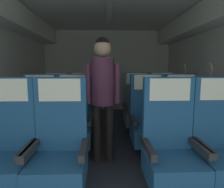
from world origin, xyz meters
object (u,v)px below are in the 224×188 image
at_px(seat_c_right_aisle, 162,109).
at_px(flight_attendant, 103,87).
at_px(seat_b_left_aisle, 74,124).
at_px(seat_c_right_window, 137,109).
at_px(seat_b_right_window, 148,123).
at_px(seat_a_right_window, 171,151).
at_px(seat_c_left_window, 56,110).
at_px(seat_a_left_aisle, 60,153).
at_px(seat_a_left_window, 6,153).
at_px(seat_b_right_aisle, 181,122).
at_px(seat_c_left_aisle, 83,110).
at_px(seat_a_right_aisle, 221,150).
at_px(seat_b_left_window, 40,124).

relative_size(seat_c_right_aisle, flight_attendant, 0.71).
relative_size(seat_b_left_aisle, seat_c_right_window, 1.00).
bearing_deg(seat_b_right_window, seat_b_left_aisle, -179.71).
height_order(seat_a_right_window, seat_c_left_window, same).
distance_m(seat_a_left_aisle, flight_attendant, 0.99).
bearing_deg(seat_c_left_window, seat_a_right_window, -50.84).
bearing_deg(flight_attendant, seat_a_left_window, -140.92).
relative_size(seat_b_left_aisle, seat_c_right_aisle, 1.00).
relative_size(seat_a_left_aisle, seat_b_left_aisle, 1.00).
relative_size(seat_c_right_aisle, seat_c_right_window, 1.00).
bearing_deg(seat_b_left_aisle, seat_b_right_aisle, 0.15).
distance_m(seat_a_right_window, seat_c_left_aisle, 2.01).
bearing_deg(seat_b_right_aisle, seat_c_left_aisle, 149.00).
bearing_deg(seat_a_right_window, seat_a_left_aisle, 179.39).
height_order(seat_b_right_aisle, seat_c_right_aisle, same).
xyz_separation_m(seat_a_right_aisle, seat_a_right_window, (-0.47, -0.02, 0.00)).
height_order(seat_a_right_window, seat_b_right_window, same).
xyz_separation_m(seat_b_right_window, seat_c_right_window, (-0.01, 0.85, 0.00)).
bearing_deg(seat_b_right_window, seat_a_right_window, -90.15).
xyz_separation_m(seat_a_left_window, seat_a_right_aisle, (1.92, -0.01, 0.00)).
bearing_deg(seat_b_left_aisle, seat_b_left_window, -179.98).
bearing_deg(seat_a_left_window, seat_a_left_aisle, -1.88).
height_order(seat_a_left_window, seat_c_right_aisle, same).
relative_size(seat_b_right_aisle, flight_attendant, 0.71).
height_order(seat_a_left_aisle, seat_c_left_aisle, same).
bearing_deg(flight_attendant, seat_b_right_window, 7.44).
bearing_deg(seat_c_right_window, seat_c_right_aisle, 3.26).
distance_m(seat_a_left_window, seat_a_left_aisle, 0.47).
relative_size(seat_a_right_aisle, seat_c_left_window, 1.00).
bearing_deg(seat_c_left_window, flight_attendant, -49.67).
bearing_deg(seat_b_right_aisle, seat_a_left_window, -155.51).
bearing_deg(seat_c_left_window, seat_c_left_aisle, -0.26).
bearing_deg(seat_c_right_window, seat_c_left_aisle, 179.28).
height_order(seat_b_left_aisle, seat_b_right_aisle, same).
bearing_deg(seat_a_right_window, seat_b_left_aisle, 138.04).
relative_size(seat_a_left_window, seat_c_left_aisle, 1.00).
bearing_deg(seat_a_left_window, seat_b_right_aisle, 24.49).
bearing_deg(seat_b_left_aisle, seat_a_left_aisle, -89.31).
distance_m(seat_a_left_aisle, seat_a_right_aisle, 1.45).
height_order(seat_a_right_aisle, seat_c_right_window, same).
bearing_deg(seat_b_right_aisle, seat_c_right_window, 118.69).
distance_m(seat_a_right_window, seat_c_right_window, 1.74).
relative_size(seat_a_right_window, flight_attendant, 0.71).
xyz_separation_m(seat_b_left_window, seat_c_left_aisle, (0.47, 0.86, 0.00)).
bearing_deg(seat_a_right_aisle, seat_b_right_aisle, 90.67).
bearing_deg(seat_b_left_window, seat_c_right_window, 30.74).
bearing_deg(seat_b_left_aisle, seat_c_left_window, 116.95).
xyz_separation_m(seat_c_right_aisle, seat_c_right_window, (-0.46, -0.03, 0.00)).
xyz_separation_m(seat_a_right_window, seat_c_right_aisle, (0.46, 1.77, 0.00)).
relative_size(seat_b_left_window, seat_c_left_window, 1.00).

